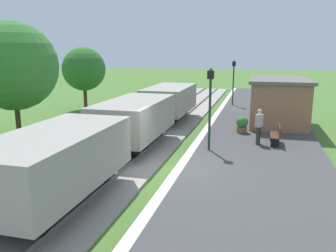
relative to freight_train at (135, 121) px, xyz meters
The scene contains 16 objects.
ground_plane 3.92m from the freight_train, 49.12° to the right, with size 160.00×160.00×0.00m, color #47702D.
platform_slab 6.38m from the freight_train, 26.34° to the right, with size 6.00×60.00×0.25m, color #424244.
platform_edge_stripe 4.10m from the freight_train, 44.71° to the right, with size 0.36×60.00×0.01m, color silver.
track_ballast 3.08m from the freight_train, 90.00° to the right, with size 3.80×60.00×0.12m, color #9E9389.
rail_near 3.11m from the freight_train, 75.44° to the right, with size 0.07×60.00×0.14m, color slate.
rail_far 3.11m from the freight_train, 104.56° to the right, with size 0.07×60.00×0.14m, color slate.
freight_train is the anchor object (origin of this frame).
station_hut 9.77m from the freight_train, 45.88° to the left, with size 3.50×5.80×2.78m.
bench_near_hut 6.80m from the freight_train, 15.26° to the left, with size 0.42×1.50×0.91m.
bench_down_platform 14.11m from the freight_train, 62.39° to the left, with size 0.42×1.50×0.91m.
person_waiting 5.91m from the freight_train, 15.25° to the left, with size 0.37×0.44×1.71m.
potted_planter 6.16m from the freight_train, 38.08° to the left, with size 0.64×0.64×0.92m.
lamp_post_near 3.82m from the freight_train, ahead, with size 0.28×0.28×3.70m.
lamp_post_far 14.15m from the freight_train, 75.39° to the left, with size 0.28×0.28×3.70m.
tree_trackside_mid 7.66m from the freight_train, behind, with size 4.75×4.75×6.22m.
tree_trackside_far 12.67m from the freight_train, 128.82° to the left, with size 3.40×3.40×4.95m.
Camera 1 is at (3.19, -12.11, 4.63)m, focal length 36.48 mm.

